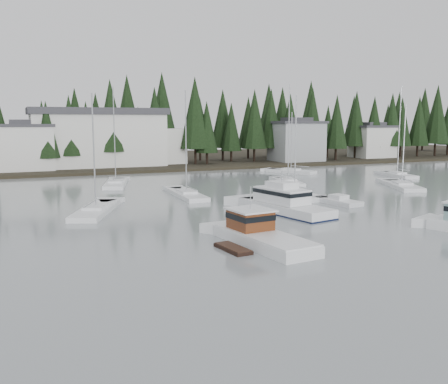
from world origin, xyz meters
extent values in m
cube|color=black|center=(0.00, 97.00, 0.00)|extent=(240.00, 54.00, 1.00)
cube|color=silver|center=(-18.00, 79.00, 4.25)|extent=(9.00, 7.00, 7.50)
cube|color=#38383D|center=(-18.00, 79.00, 8.25)|extent=(9.54, 7.42, 0.50)
cube|color=#38383D|center=(-18.00, 79.00, 8.85)|extent=(4.95, 3.85, 0.80)
cube|color=#999EA0|center=(36.00, 78.00, 4.50)|extent=(10.00, 8.00, 8.00)
cube|color=#38383D|center=(36.00, 78.00, 8.75)|extent=(10.60, 8.48, 0.50)
cube|color=#38383D|center=(36.00, 78.00, 9.35)|extent=(5.50, 4.40, 0.80)
cube|color=silver|center=(58.00, 80.00, 4.00)|extent=(9.00, 7.00, 7.00)
cube|color=#38383D|center=(58.00, 80.00, 7.75)|extent=(9.54, 7.42, 0.50)
cube|color=#38383D|center=(58.00, 80.00, 8.35)|extent=(4.95, 3.85, 0.80)
cube|color=silver|center=(-5.00, 82.00, 5.50)|extent=(24.00, 10.00, 10.00)
cube|color=#38383D|center=(-5.00, 82.00, 10.80)|extent=(25.00, 11.00, 1.20)
cube|color=silver|center=(7.00, 84.00, 4.00)|extent=(10.00, 8.00, 7.00)
cube|color=white|center=(-4.05, 16.83, 0.11)|extent=(4.19, 9.80, 1.37)
cube|color=white|center=(-4.05, 16.83, 0.85)|extent=(4.11, 9.61, 0.13)
cube|color=#4E230F|center=(-4.26, 18.72, 1.59)|extent=(2.90, 3.12, 1.48)
cube|color=white|center=(-4.26, 18.72, 2.38)|extent=(3.25, 3.53, 0.13)
cube|color=black|center=(-4.26, 18.72, 1.88)|extent=(2.97, 3.18, 0.42)
cylinder|color=#A5A8AD|center=(-4.26, 18.72, 3.28)|extent=(0.08, 0.08, 1.69)
cube|color=black|center=(-6.68, 16.54, -0.05)|extent=(1.63, 3.50, 0.58)
cube|color=white|center=(4.00, 27.71, 0.15)|extent=(5.41, 11.36, 1.59)
cube|color=black|center=(4.00, 27.71, 0.03)|extent=(5.45, 11.42, 0.22)
cube|color=white|center=(3.89, 28.25, 1.69)|extent=(3.81, 6.10, 1.44)
cube|color=black|center=(3.89, 28.25, 2.03)|extent=(3.88, 6.17, 0.40)
cube|color=white|center=(3.89, 28.25, 2.73)|extent=(2.53, 3.17, 0.64)
cylinder|color=#A5A8AD|center=(3.89, 28.25, 3.52)|extent=(0.10, 0.10, 1.09)
cube|color=white|center=(24.57, 60.96, -0.03)|extent=(6.53, 9.09, 1.05)
cube|color=white|center=(24.57, 60.96, 0.62)|extent=(3.05, 3.54, 0.30)
cylinder|color=#A5A8AD|center=(24.57, 60.96, 5.51)|extent=(0.14, 0.14, 10.01)
cube|color=white|center=(-7.10, 55.73, -0.03)|extent=(5.43, 10.79, 1.05)
cube|color=white|center=(-7.10, 55.73, 0.62)|extent=(2.79, 3.93, 0.30)
cylinder|color=#A5A8AD|center=(-7.10, 55.73, 7.11)|extent=(0.14, 0.14, 13.22)
cube|color=white|center=(28.42, 38.08, -0.03)|extent=(6.82, 10.51, 1.05)
cube|color=white|center=(28.42, 38.08, 0.62)|extent=(3.26, 4.00, 0.30)
cylinder|color=#A5A8AD|center=(28.42, 38.08, 5.82)|extent=(0.14, 0.14, 10.65)
cube|color=white|center=(16.12, 47.68, -0.03)|extent=(4.75, 9.05, 1.05)
cube|color=white|center=(16.12, 47.68, 0.62)|extent=(2.53, 3.32, 0.30)
cylinder|color=#A5A8AD|center=(16.12, 47.68, 7.28)|extent=(0.14, 0.14, 13.57)
cube|color=white|center=(37.44, 48.89, -0.03)|extent=(3.98, 8.78, 1.05)
cube|color=white|center=(37.44, 48.89, 0.62)|extent=(2.24, 3.15, 0.30)
cylinder|color=#A5A8AD|center=(37.44, 48.89, 7.42)|extent=(0.14, 0.14, 13.85)
cube|color=white|center=(-13.11, 35.24, -0.03)|extent=(6.68, 10.97, 1.05)
cube|color=white|center=(-13.11, 35.24, 0.62)|extent=(3.18, 4.11, 0.30)
cylinder|color=#A5A8AD|center=(-13.11, 35.24, 6.08)|extent=(0.14, 0.14, 11.15)
cube|color=white|center=(-1.36, 41.89, -0.03)|extent=(2.96, 10.55, 1.05)
cube|color=white|center=(-1.36, 41.89, 0.62)|extent=(1.91, 3.62, 0.30)
cylinder|color=#A5A8AD|center=(-1.36, 41.89, 6.52)|extent=(0.14, 0.14, 12.04)
cube|color=white|center=(10.74, 36.99, -0.03)|extent=(3.03, 10.60, 1.05)
cube|color=white|center=(10.74, 36.99, 0.62)|extent=(2.04, 3.63, 0.30)
cylinder|color=#A5A8AD|center=(10.74, 36.99, 6.28)|extent=(0.14, 0.14, 11.55)
cube|color=white|center=(12.13, 30.08, 0.05)|extent=(2.94, 5.59, 0.90)
cube|color=white|center=(12.13, 30.08, 0.75)|extent=(1.72, 1.90, 0.55)
camera|label=1|loc=(-20.67, -14.37, 8.96)|focal=40.00mm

